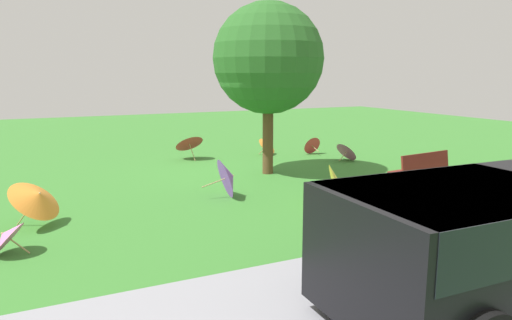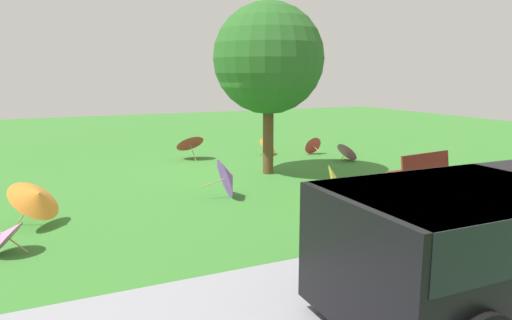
{
  "view_description": "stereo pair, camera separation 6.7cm",
  "coord_description": "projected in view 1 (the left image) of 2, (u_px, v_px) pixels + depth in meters",
  "views": [
    {
      "loc": [
        4.89,
        11.83,
        2.73
      ],
      "look_at": [
        -0.05,
        1.45,
        0.6
      ],
      "focal_mm": 32.94,
      "sensor_mm": 36.0,
      "label": 1
    },
    {
      "loc": [
        4.83,
        11.85,
        2.73
      ],
      "look_at": [
        -0.05,
        1.45,
        0.6
      ],
      "focal_mm": 32.94,
      "sensor_mm": 36.0,
      "label": 2
    }
  ],
  "objects": [
    {
      "name": "parasol_purple_0",
      "position": [
        229.0,
        177.0,
        10.41
      ],
      "size": [
        0.89,
        0.94,
        0.92
      ],
      "color": "tan",
      "rests_on": "ground"
    },
    {
      "name": "parasol_pink_1",
      "position": [
        347.0,
        151.0,
        14.85
      ],
      "size": [
        0.69,
        0.81,
        0.64
      ],
      "color": "tan",
      "rests_on": "ground"
    },
    {
      "name": "van_dark",
      "position": [
        506.0,
        234.0,
        5.38
      ],
      "size": [
        4.63,
        2.19,
        1.53
      ],
      "color": "black",
      "rests_on": "ground"
    },
    {
      "name": "parasol_red_0",
      "position": [
        311.0,
        145.0,
        16.09
      ],
      "size": [
        0.65,
        0.61,
        0.62
      ],
      "color": "tan",
      "rests_on": "ground"
    },
    {
      "name": "ground",
      "position": [
        232.0,
        173.0,
        13.06
      ],
      "size": [
        40.0,
        40.0,
        0.0
      ],
      "primitive_type": "plane",
      "color": "#387A2D"
    },
    {
      "name": "parasol_orange_2",
      "position": [
        268.0,
        145.0,
        15.8
      ],
      "size": [
        0.87,
        0.84,
        0.62
      ],
      "color": "tan",
      "rests_on": "ground"
    },
    {
      "name": "shade_tree",
      "position": [
        268.0,
        59.0,
        12.43
      ],
      "size": [
        2.95,
        2.95,
        4.59
      ],
      "color": "brown",
      "rests_on": "ground"
    },
    {
      "name": "park_bench",
      "position": [
        420.0,
        170.0,
        11.11
      ],
      "size": [
        1.65,
        0.67,
        0.9
      ],
      "color": "maroon",
      "rests_on": "ground"
    },
    {
      "name": "parasol_pink_0",
      "position": [
        6.0,
        236.0,
        7.12
      ],
      "size": [
        0.68,
        0.75,
        0.57
      ],
      "color": "tan",
      "rests_on": "ground"
    },
    {
      "name": "parasol_red_1",
      "position": [
        189.0,
        142.0,
        15.04
      ],
      "size": [
        1.05,
        0.99,
        0.9
      ],
      "color": "tan",
      "rests_on": "ground"
    },
    {
      "name": "parasol_yellow_0",
      "position": [
        338.0,
        185.0,
        9.72
      ],
      "size": [
        0.82,
        0.96,
        0.9
      ],
      "color": "tan",
      "rests_on": "ground"
    },
    {
      "name": "road_strip",
      "position": [
        497.0,
        302.0,
        5.67
      ],
      "size": [
        40.0,
        4.45,
        0.01
      ],
      "primitive_type": "cube",
      "color": "gray",
      "rests_on": "ground"
    },
    {
      "name": "parasol_orange_1",
      "position": [
        37.0,
        197.0,
        8.33
      ],
      "size": [
        1.25,
        1.26,
        0.94
      ],
      "color": "tan",
      "rests_on": "ground"
    }
  ]
}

